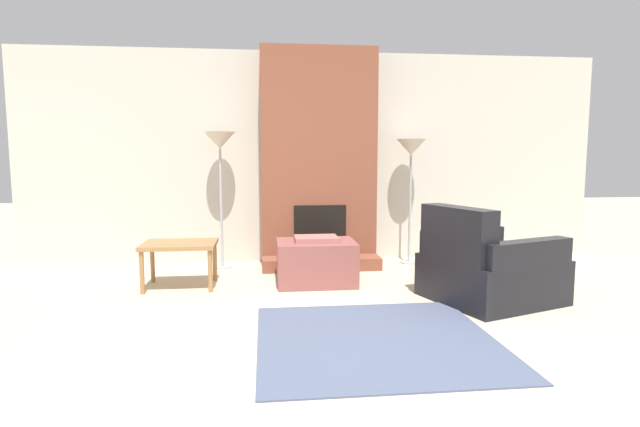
% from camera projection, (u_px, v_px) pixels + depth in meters
% --- Properties ---
extents(ground_plane, '(24.00, 24.00, 0.00)m').
position_uv_depth(ground_plane, '(370.00, 364.00, 3.18)').
color(ground_plane, beige).
extents(wall_back, '(7.25, 0.06, 2.60)m').
position_uv_depth(wall_back, '(316.00, 158.00, 6.28)').
color(wall_back, beige).
rests_on(wall_back, ground_plane).
extents(fireplace, '(1.38, 0.72, 2.60)m').
position_uv_depth(fireplace, '(318.00, 163.00, 6.05)').
color(fireplace, brown).
rests_on(fireplace, ground_plane).
extents(ottoman, '(0.80, 0.60, 0.50)m').
position_uv_depth(ottoman, '(316.00, 262.00, 5.17)').
color(ottoman, '#8C4C47').
rests_on(ottoman, ground_plane).
extents(armchair, '(1.28, 1.23, 0.88)m').
position_uv_depth(armchair, '(485.00, 271.00, 4.55)').
color(armchair, black).
rests_on(armchair, ground_plane).
extents(side_table, '(0.72, 0.54, 0.46)m').
position_uv_depth(side_table, '(180.00, 248.00, 5.02)').
color(side_table, '#9E7042').
rests_on(side_table, ground_plane).
extents(floor_lamp_left, '(0.36, 0.36, 1.60)m').
position_uv_depth(floor_lamp_left, '(220.00, 148.00, 5.79)').
color(floor_lamp_left, '#ADADB2').
rests_on(floor_lamp_left, ground_plane).
extents(floor_lamp_right, '(0.36, 0.36, 1.53)m').
position_uv_depth(floor_lamp_right, '(411.00, 154.00, 6.05)').
color(floor_lamp_right, '#ADADB2').
rests_on(floor_lamp_right, ground_plane).
extents(area_rug, '(1.70, 1.66, 0.01)m').
position_uv_depth(area_rug, '(376.00, 340.00, 3.58)').
color(area_rug, '#4C5670').
rests_on(area_rug, ground_plane).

